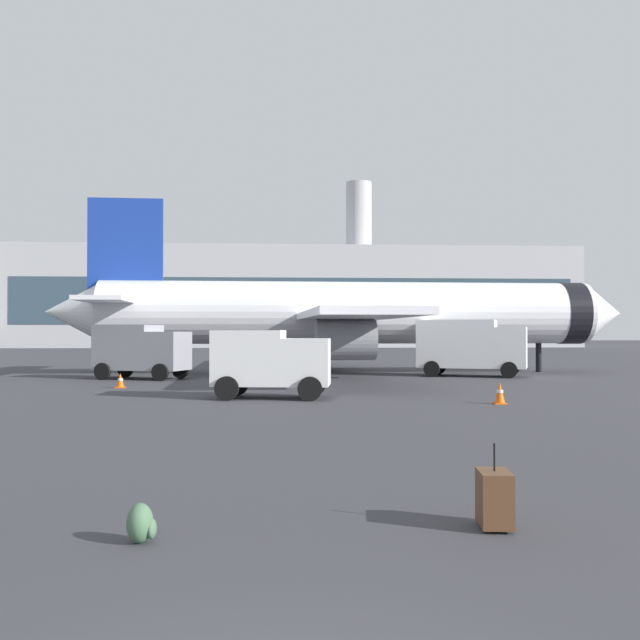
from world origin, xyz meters
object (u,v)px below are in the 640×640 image
service_truck (141,349)px  airplane_at_gate (346,313)px  fuel_truck (470,345)px  traveller_backpack (141,524)px  rolling_suitcase (494,498)px  safety_cone_far (500,393)px  safety_cone_mid (253,364)px  safety_cone_outer (120,381)px  cargo_van (270,360)px  safety_cone_near (125,365)px

service_truck → airplane_at_gate: bearing=23.3°
fuel_truck → traveller_backpack: (-12.82, -32.08, -1.54)m
rolling_suitcase → safety_cone_far: bearing=72.3°
safety_cone_mid → safety_cone_far: 26.97m
traveller_backpack → service_truck: bearing=100.0°
fuel_truck → safety_cone_far: size_ratio=8.36×
safety_cone_outer → rolling_suitcase: (9.73, -24.30, 0.07)m
safety_cone_outer → rolling_suitcase: bearing=-68.2°
traveller_backpack → rolling_suitcase: bearing=4.8°
service_truck → safety_cone_mid: service_truck is taller
safety_cone_far → service_truck: bearing=136.0°
airplane_at_gate → fuel_truck: size_ratio=5.52×
traveller_backpack → airplane_at_gate: bearing=80.4°
safety_cone_outer → cargo_van: bearing=-39.5°
safety_cone_far → traveller_backpack: safety_cone_far is taller
safety_cone_outer → safety_cone_near: bearing=100.4°
airplane_at_gate → cargo_van: 17.49m
service_truck → fuel_truck: 18.31m
cargo_van → safety_cone_near: cargo_van is taller
safety_cone_far → traveller_backpack: size_ratio=1.61×
cargo_van → rolling_suitcase: size_ratio=4.20×
fuel_truck → safety_cone_far: bearing=-101.7°
rolling_suitcase → traveller_backpack: bearing=-175.2°
rolling_suitcase → airplane_at_gate: bearing=87.4°
service_truck → fuel_truck: (18.27, 1.23, 0.16)m
airplane_at_gate → safety_cone_mid: 8.89m
fuel_truck → safety_cone_outer: 19.60m
safety_cone_far → safety_cone_outer: safety_cone_far is taller
airplane_at_gate → rolling_suitcase: 35.64m
service_truck → safety_cone_near: service_truck is taller
airplane_at_gate → safety_cone_far: size_ratio=46.17×
airplane_at_gate → rolling_suitcase: size_ratio=32.45×
fuel_truck → rolling_suitcase: 32.82m
service_truck → safety_cone_far: size_ratio=6.80×
cargo_van → traveller_backpack: bearing=-94.5°
safety_cone_far → safety_cone_outer: bearing=150.7°
safety_cone_far → traveller_backpack: (-9.56, -16.35, -0.15)m
safety_cone_far → rolling_suitcase: rolling_suitcase is taller
fuel_truck → safety_cone_far: fuel_truck is taller
safety_cone_mid → fuel_truck: bearing=-37.4°
cargo_van → safety_cone_far: cargo_van is taller
fuel_truck → rolling_suitcase: size_ratio=5.87×
airplane_at_gate → cargo_van: bearing=-105.3°
airplane_at_gate → cargo_van: (-4.59, -16.73, -2.21)m
safety_cone_mid → cargo_van: bearing=-86.9°
service_truck → safety_cone_near: size_ratio=8.20×
airplane_at_gate → safety_cone_near: 15.20m
airplane_at_gate → safety_cone_outer: airplane_at_gate is taller
fuel_truck → rolling_suitcase: bearing=-104.8°
cargo_van → fuel_truck: bearing=48.9°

